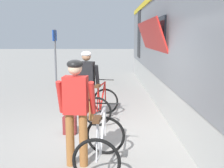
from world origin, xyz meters
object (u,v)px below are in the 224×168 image
cyclist_far_in_dark (87,80)px  bicycle_near_silver (101,145)px  cyclist_near_in_red (76,104)px  bicycle_far_red (102,104)px  platform_sign_post (55,48)px  backpack_on_platform (70,125)px

cyclist_far_in_dark → bicycle_near_silver: 2.64m
cyclist_near_in_red → bicycle_far_red: cyclist_near_in_red is taller
bicycle_near_silver → platform_sign_post: 7.47m
cyclist_near_in_red → bicycle_near_silver: (0.41, -0.09, -0.65)m
backpack_on_platform → cyclist_far_in_dark: bearing=77.7°
cyclist_far_in_dark → bicycle_far_red: 0.75m
bicycle_near_silver → backpack_on_platform: size_ratio=2.86×
cyclist_near_in_red → platform_sign_post: platform_sign_post is taller
bicycle_far_red → platform_sign_post: 5.08m
cyclist_far_in_dark → backpack_on_platform: (-0.30, -0.96, -0.85)m
cyclist_far_in_dark → bicycle_far_red: bearing=8.1°
cyclist_near_in_red → backpack_on_platform: cyclist_near_in_red is taller
cyclist_near_in_red → platform_sign_post: bearing=103.9°
cyclist_far_in_dark → bicycle_near_silver: bearing=-80.1°
platform_sign_post → cyclist_far_in_dark: bearing=-69.6°
cyclist_far_in_dark → platform_sign_post: platform_sign_post is taller
cyclist_far_in_dark → bicycle_near_silver: (0.44, -2.52, -0.65)m
bicycle_near_silver → backpack_on_platform: (-0.74, 1.55, -0.20)m
cyclist_far_in_dark → bicycle_near_silver: size_ratio=1.54×
cyclist_near_in_red → cyclist_far_in_dark: size_ratio=1.00×
cyclist_near_in_red → cyclist_far_in_dark: same height
cyclist_near_in_red → bicycle_near_silver: 0.77m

